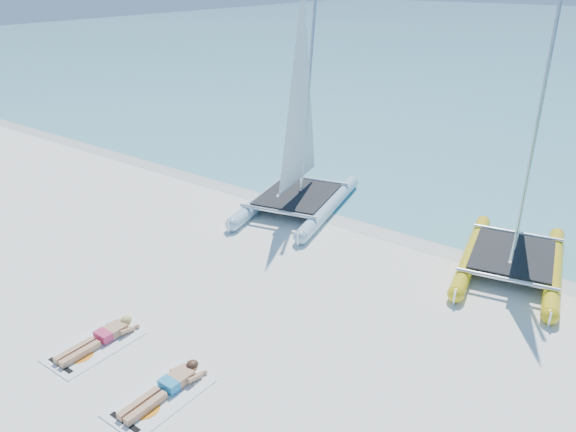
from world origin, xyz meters
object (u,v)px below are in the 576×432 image
Objects in this scene: towel_b at (160,397)px; sunbather_a at (102,337)px; towel_a at (94,346)px; sunbather_b at (167,386)px; catamaran_blue at (299,141)px; catamaran_yellow at (526,184)px.

sunbather_a is at bearing 169.66° from towel_b.
sunbather_a reaches higher than towel_a.
towel_a is 1.07× the size of sunbather_b.
sunbather_b is at bearing -0.27° from towel_a.
towel_a is at bearing -90.00° from sunbather_a.
towel_a is 2.16m from sunbather_b.
sunbather_a reaches higher than towel_b.
sunbather_b is (2.16, -0.01, 0.11)m from towel_a.
sunbather_a is at bearing 90.00° from towel_a.
catamaran_yellow is at bearing -10.14° from catamaran_blue.
sunbather_b reaches higher than towel_a.
catamaran_blue is 3.89× the size of towel_a.
sunbather_a is 2.17m from sunbather_b.
catamaran_yellow is 3.86× the size of sunbather_b.
catamaran_blue is 1.08× the size of catamaran_yellow.
sunbather_b is (2.16, -0.20, 0.00)m from sunbather_a.
catamaran_blue is 4.17× the size of sunbather_b.
sunbather_a is (0.95, -8.11, -2.03)m from catamaran_blue.
catamaran_yellow is at bearing 56.76° from sunbather_a.
towel_b is 0.22m from sunbather_b.
catamaran_blue is 8.63m from towel_a.
catamaran_yellow is 9.56m from sunbather_b.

